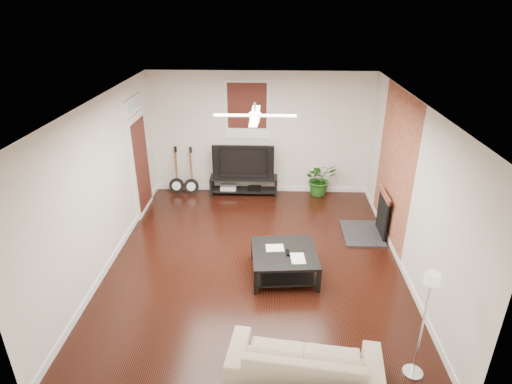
% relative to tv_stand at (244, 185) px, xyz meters
% --- Properties ---
extents(room, '(5.01, 6.01, 2.81)m').
position_rel_tv_stand_xyz_m(room, '(0.38, -2.78, 1.18)').
color(room, black).
rests_on(room, ground).
extents(brick_accent, '(0.02, 2.20, 2.80)m').
position_rel_tv_stand_xyz_m(brick_accent, '(2.87, -1.78, 1.18)').
color(brick_accent, brown).
rests_on(brick_accent, floor).
extents(fireplace, '(0.80, 1.10, 0.92)m').
position_rel_tv_stand_xyz_m(fireplace, '(2.58, -1.78, 0.24)').
color(fireplace, black).
rests_on(fireplace, floor).
extents(window_back, '(1.00, 0.06, 1.30)m').
position_rel_tv_stand_xyz_m(window_back, '(0.08, 0.19, 1.73)').
color(window_back, '#3A140F').
rests_on(window_back, wall_back).
extents(door_left, '(0.08, 1.00, 2.50)m').
position_rel_tv_stand_xyz_m(door_left, '(-2.08, -0.88, 1.03)').
color(door_left, white).
rests_on(door_left, wall_left).
extents(tv_stand, '(1.55, 0.41, 0.44)m').
position_rel_tv_stand_xyz_m(tv_stand, '(0.00, 0.00, 0.00)').
color(tv_stand, black).
rests_on(tv_stand, floor).
extents(tv, '(1.39, 0.18, 0.80)m').
position_rel_tv_stand_xyz_m(tv, '(-0.00, 0.02, 0.62)').
color(tv, black).
rests_on(tv, tv_stand).
extents(coffee_table, '(1.13, 1.13, 0.44)m').
position_rel_tv_stand_xyz_m(coffee_table, '(0.88, -3.15, 0.00)').
color(coffee_table, black).
rests_on(coffee_table, floor).
extents(sofa, '(1.90, 0.93, 0.53)m').
position_rel_tv_stand_xyz_m(sofa, '(1.07, -5.25, 0.05)').
color(sofa, tan).
rests_on(sofa, floor).
extents(floor_lamp, '(0.27, 0.27, 1.49)m').
position_rel_tv_stand_xyz_m(floor_lamp, '(2.42, -5.15, 0.53)').
color(floor_lamp, silver).
rests_on(floor_lamp, floor).
extents(potted_plant, '(0.86, 0.79, 0.80)m').
position_rel_tv_stand_xyz_m(potted_plant, '(1.77, 0.04, 0.18)').
color(potted_plant, '#1E5217').
rests_on(potted_plant, floor).
extents(guitar_left, '(0.38, 0.29, 1.13)m').
position_rel_tv_stand_xyz_m(guitar_left, '(-1.58, -0.03, 0.35)').
color(guitar_left, black).
rests_on(guitar_left, floor).
extents(guitar_right, '(0.40, 0.32, 1.13)m').
position_rel_tv_stand_xyz_m(guitar_right, '(-1.23, -0.06, 0.35)').
color(guitar_right, black).
rests_on(guitar_right, floor).
extents(ceiling_fan, '(1.24, 1.24, 0.32)m').
position_rel_tv_stand_xyz_m(ceiling_fan, '(0.38, -2.78, 2.38)').
color(ceiling_fan, white).
rests_on(ceiling_fan, ceiling).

